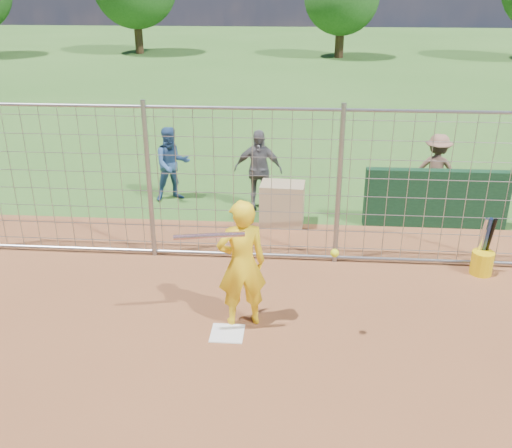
# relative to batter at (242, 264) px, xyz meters

# --- Properties ---
(ground) EXTENTS (100.00, 100.00, 0.00)m
(ground) POSITION_rel_batter_xyz_m (-0.17, -0.10, -0.88)
(ground) COLOR #2D591E
(ground) RESTS_ON ground
(home_plate) EXTENTS (0.43, 0.43, 0.02)m
(home_plate) POSITION_rel_batter_xyz_m (-0.17, -0.30, -0.87)
(home_plate) COLOR silver
(home_plate) RESTS_ON ground
(dugout_wall) EXTENTS (2.60, 0.20, 1.10)m
(dugout_wall) POSITION_rel_batter_xyz_m (3.23, 3.50, -0.33)
(dugout_wall) COLOR #11381E
(dugout_wall) RESTS_ON ground
(batter) EXTENTS (0.74, 0.58, 1.77)m
(batter) POSITION_rel_batter_xyz_m (0.00, 0.00, 0.00)
(batter) COLOR yellow
(batter) RESTS_ON ground
(bystander_a) EXTENTS (0.92, 0.84, 1.53)m
(bystander_a) POSITION_rel_batter_xyz_m (-1.90, 4.53, -0.12)
(bystander_a) COLOR navy
(bystander_a) RESTS_ON ground
(bystander_b) EXTENTS (0.96, 0.43, 1.62)m
(bystander_b) POSITION_rel_batter_xyz_m (-0.09, 4.14, -0.07)
(bystander_b) COLOR #57575C
(bystander_b) RESTS_ON ground
(bystander_c) EXTENTS (1.05, 0.77, 1.46)m
(bystander_c) POSITION_rel_batter_xyz_m (3.46, 4.67, -0.15)
(bystander_c) COLOR #845A48
(bystander_c) RESTS_ON ground
(equipment_bin) EXTENTS (0.83, 0.60, 0.80)m
(equipment_bin) POSITION_rel_batter_xyz_m (0.41, 3.40, -0.48)
(equipment_bin) COLOR tan
(equipment_bin) RESTS_ON ground
(equipment_in_play) EXTENTS (1.99, 0.23, 0.27)m
(equipment_in_play) POSITION_rel_batter_xyz_m (0.01, -0.34, 0.51)
(equipment_in_play) COLOR silver
(equipment_in_play) RESTS_ON ground
(bucket_with_bats) EXTENTS (0.34, 0.36, 0.97)m
(bucket_with_bats) POSITION_rel_batter_xyz_m (3.60, 1.66, -0.64)
(bucket_with_bats) COLOR yellow
(bucket_with_bats) RESTS_ON ground
(backstop_fence) EXTENTS (9.08, 0.08, 2.60)m
(backstop_fence) POSITION_rel_batter_xyz_m (-0.17, 1.90, 0.37)
(backstop_fence) COLOR gray
(backstop_fence) RESTS_ON ground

